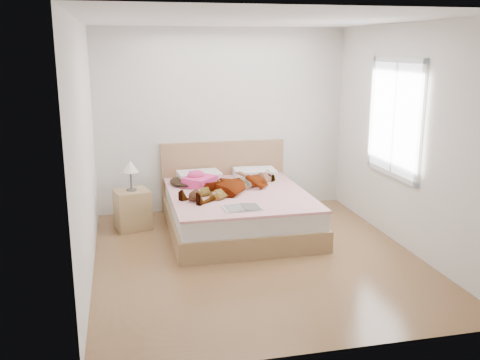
{
  "coord_description": "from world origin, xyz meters",
  "views": [
    {
      "loc": [
        -1.44,
        -5.51,
        2.33
      ],
      "look_at": [
        0.0,
        0.85,
        0.7
      ],
      "focal_mm": 40.0,
      "sensor_mm": 36.0,
      "label": 1
    }
  ],
  "objects_px": {
    "magazine": "(243,208)",
    "nightstand": "(132,206)",
    "woman": "(235,182)",
    "towel": "(199,180)",
    "plush_toy": "(195,196)",
    "bed": "(237,208)",
    "phone": "(192,172)",
    "coffee_mug": "(216,195)"
  },
  "relations": [
    {
      "from": "magazine",
      "to": "nightstand",
      "type": "distance_m",
      "value": 1.65
    },
    {
      "from": "woman",
      "to": "towel",
      "type": "relative_size",
      "value": 3.15
    },
    {
      "from": "plush_toy",
      "to": "nightstand",
      "type": "bearing_deg",
      "value": 139.06
    },
    {
      "from": "magazine",
      "to": "plush_toy",
      "type": "bearing_deg",
      "value": 138.87
    },
    {
      "from": "bed",
      "to": "magazine",
      "type": "height_order",
      "value": "bed"
    },
    {
      "from": "towel",
      "to": "nightstand",
      "type": "distance_m",
      "value": 0.94
    },
    {
      "from": "woman",
      "to": "phone",
      "type": "xyz_separation_m",
      "value": [
        -0.5,
        0.4,
        0.06
      ]
    },
    {
      "from": "magazine",
      "to": "phone",
      "type": "bearing_deg",
      "value": 108.82
    },
    {
      "from": "phone",
      "to": "plush_toy",
      "type": "relative_size",
      "value": 0.35
    },
    {
      "from": "towel",
      "to": "plush_toy",
      "type": "relative_size",
      "value": 2.0
    },
    {
      "from": "woman",
      "to": "towel",
      "type": "bearing_deg",
      "value": -162.04
    },
    {
      "from": "plush_toy",
      "to": "nightstand",
      "type": "distance_m",
      "value": 1.02
    },
    {
      "from": "coffee_mug",
      "to": "nightstand",
      "type": "bearing_deg",
      "value": 148.37
    },
    {
      "from": "magazine",
      "to": "nightstand",
      "type": "height_order",
      "value": "nightstand"
    },
    {
      "from": "bed",
      "to": "plush_toy",
      "type": "height_order",
      "value": "bed"
    },
    {
      "from": "towel",
      "to": "coffee_mug",
      "type": "bearing_deg",
      "value": -80.74
    },
    {
      "from": "phone",
      "to": "towel",
      "type": "distance_m",
      "value": 0.15
    },
    {
      "from": "woman",
      "to": "coffee_mug",
      "type": "distance_m",
      "value": 0.49
    },
    {
      "from": "woman",
      "to": "plush_toy",
      "type": "distance_m",
      "value": 0.7
    },
    {
      "from": "bed",
      "to": "magazine",
      "type": "bearing_deg",
      "value": -97.59
    },
    {
      "from": "phone",
      "to": "coffee_mug",
      "type": "relative_size",
      "value": 0.72
    },
    {
      "from": "bed",
      "to": "towel",
      "type": "relative_size",
      "value": 4.0
    },
    {
      "from": "towel",
      "to": "plush_toy",
      "type": "height_order",
      "value": "towel"
    },
    {
      "from": "woman",
      "to": "bed",
      "type": "bearing_deg",
      "value": -7.89
    },
    {
      "from": "phone",
      "to": "plush_toy",
      "type": "distance_m",
      "value": 0.8
    },
    {
      "from": "phone",
      "to": "coffee_mug",
      "type": "bearing_deg",
      "value": -112.76
    },
    {
      "from": "woman",
      "to": "coffee_mug",
      "type": "relative_size",
      "value": 13.03
    },
    {
      "from": "phone",
      "to": "plush_toy",
      "type": "bearing_deg",
      "value": -131.76
    },
    {
      "from": "bed",
      "to": "towel",
      "type": "xyz_separation_m",
      "value": [
        -0.44,
        0.34,
        0.32
      ]
    },
    {
      "from": "towel",
      "to": "nightstand",
      "type": "relative_size",
      "value": 0.57
    },
    {
      "from": "woman",
      "to": "magazine",
      "type": "distance_m",
      "value": 0.83
    },
    {
      "from": "nightstand",
      "to": "magazine",
      "type": "bearing_deg",
      "value": -41.02
    },
    {
      "from": "phone",
      "to": "plush_toy",
      "type": "height_order",
      "value": "phone"
    },
    {
      "from": "phone",
      "to": "plush_toy",
      "type": "xyz_separation_m",
      "value": [
        -0.07,
        -0.79,
        -0.1
      ]
    },
    {
      "from": "coffee_mug",
      "to": "magazine",
      "type": "bearing_deg",
      "value": -63.17
    },
    {
      "from": "towel",
      "to": "plush_toy",
      "type": "xyz_separation_m",
      "value": [
        -0.15,
        -0.7,
        -0.02
      ]
    },
    {
      "from": "woman",
      "to": "plush_toy",
      "type": "xyz_separation_m",
      "value": [
        -0.57,
        -0.39,
        -0.04
      ]
    },
    {
      "from": "woman",
      "to": "phone",
      "type": "bearing_deg",
      "value": -165.1
    },
    {
      "from": "bed",
      "to": "towel",
      "type": "height_order",
      "value": "bed"
    },
    {
      "from": "phone",
      "to": "coffee_mug",
      "type": "xyz_separation_m",
      "value": [
        0.19,
        -0.77,
        -0.12
      ]
    },
    {
      "from": "woman",
      "to": "plush_toy",
      "type": "height_order",
      "value": "woman"
    },
    {
      "from": "plush_toy",
      "to": "nightstand",
      "type": "relative_size",
      "value": 0.28
    }
  ]
}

